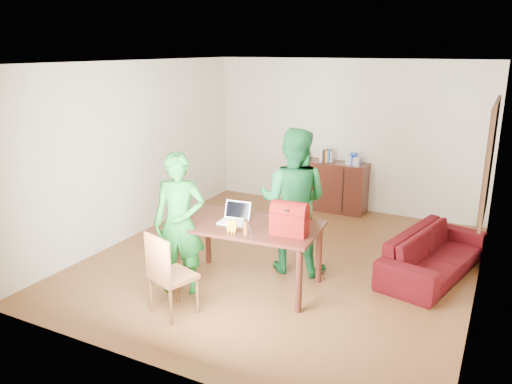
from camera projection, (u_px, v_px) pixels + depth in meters
The scene contains 10 objects.
room at pixel (287, 168), 6.75m from camera, with size 5.20×5.70×2.90m.
table at pixel (249, 232), 6.10m from camera, with size 1.80×1.11×0.81m.
chair at pixel (173, 290), 5.54m from camera, with size 0.55×0.53×0.97m.
person_near at pixel (180, 224), 5.94m from camera, with size 0.63×0.41×1.72m, color #15621D.
person_far at pixel (293, 201), 6.49m from camera, with size 0.93×0.73×1.92m, color #16642D.
laptop at pixel (233, 219), 6.10m from camera, with size 0.36×0.27×0.24m.
bananas at pixel (232, 230), 5.77m from camera, with size 0.17×0.10×0.06m, color gold, non-canonical shape.
bottle at pixel (246, 227), 5.71m from camera, with size 0.06×0.06×0.19m, color brown.
red_bag at pixel (290, 221), 5.70m from camera, with size 0.42×0.24×0.31m, color maroon.
sofa at pixel (434, 254), 6.52m from camera, with size 1.95×0.76×0.57m, color #360714.
Camera 1 is at (2.62, -5.91, 2.88)m, focal length 35.00 mm.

